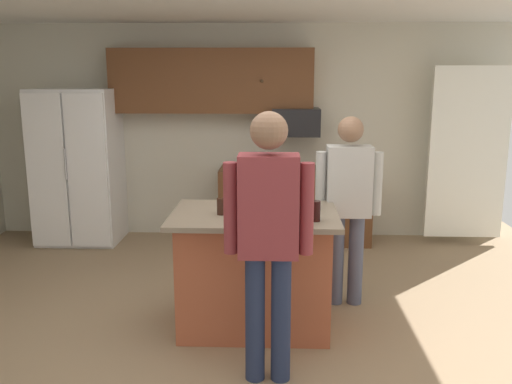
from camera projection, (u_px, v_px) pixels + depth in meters
The scene contains 15 objects.
floor at pixel (228, 332), 4.34m from camera, with size 7.04×7.04×0.00m, color #937A5B.
back_wall at pixel (246, 132), 6.80m from camera, with size 6.40×0.10×2.60m, color beige.
french_door_window_panel at pixel (468, 154), 6.36m from camera, with size 0.90×0.06×2.00m, color white.
cabinet_run_upper at pixel (212, 81), 6.49m from camera, with size 2.40×0.38×0.75m.
cabinet_run_lower at pixel (295, 205), 6.65m from camera, with size 1.80×0.63×0.90m.
refrigerator at pixel (78, 167), 6.55m from camera, with size 0.94×0.76×1.84m.
microwave_over_range at pixel (296, 122), 6.45m from camera, with size 0.56×0.40×0.32m, color black.
kitchen_island at pixel (255, 270), 4.36m from camera, with size 1.30×0.88×0.95m.
person_host_foreground at pixel (268, 229), 3.47m from camera, with size 0.57×0.24×1.79m.
person_elder_center at pixel (348, 199), 4.70m from camera, with size 0.57×0.22×1.66m.
tumbler_amber at pixel (221, 207), 4.20m from camera, with size 0.07×0.07×0.13m.
mug_blue_stoneware at pixel (290, 212), 4.07m from camera, with size 0.13×0.09×0.10m.
glass_stout_tall at pixel (316, 211), 4.01m from camera, with size 0.07×0.07×0.15m.
glass_dark_ale at pixel (308, 200), 4.35m from camera, with size 0.06×0.06×0.16m.
serving_tray at pixel (262, 209), 4.30m from camera, with size 0.44×0.30×0.04m.
Camera 1 is at (0.38, -4.00, 2.01)m, focal length 38.41 mm.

